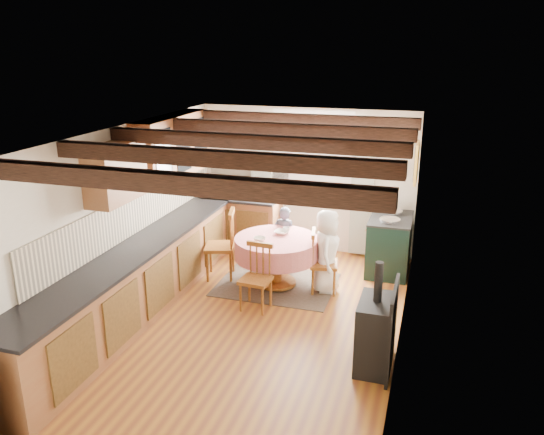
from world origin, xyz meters
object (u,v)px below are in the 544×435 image
(aga_range, at_px, (389,244))
(cup, at_px, (286,230))
(cast_iron_stove, at_px, (376,316))
(child_right, at_px, (327,251))
(chair_right, at_px, (324,262))
(chair_near, at_px, (256,278))
(child_far, at_px, (284,238))
(chair_left, at_px, (220,244))
(dining_table, at_px, (277,262))

(aga_range, distance_m, cup, 1.66)
(cast_iron_stove, xyz_separation_m, child_right, (-0.89, 1.75, -0.02))
(chair_right, distance_m, child_right, 0.15)
(chair_right, xyz_separation_m, aga_range, (0.81, 1.02, -0.01))
(child_right, relative_size, cup, 11.71)
(chair_near, height_order, child_far, child_far)
(chair_near, relative_size, cast_iron_stove, 0.72)
(aga_range, xyz_separation_m, child_right, (-0.78, -0.97, 0.16))
(chair_left, xyz_separation_m, child_right, (1.61, 0.00, 0.07))
(chair_left, distance_m, child_far, 1.02)
(chair_near, bearing_deg, cup, 86.75)
(chair_near, relative_size, child_right, 0.74)
(cup, bearing_deg, child_right, -16.95)
(cup, bearing_deg, cast_iron_stove, -51.64)
(cast_iron_stove, bearing_deg, cup, 128.36)
(dining_table, height_order, cast_iron_stove, cast_iron_stove)
(chair_near, distance_m, child_far, 1.41)
(cast_iron_stove, distance_m, cup, 2.48)
(dining_table, distance_m, child_far, 0.63)
(chair_left, bearing_deg, child_right, 74.77)
(chair_near, height_order, chair_left, chair_left)
(aga_range, bearing_deg, cast_iron_stove, -87.68)
(chair_left, bearing_deg, dining_table, 72.60)
(chair_near, distance_m, child_right, 1.15)
(dining_table, height_order, chair_left, chair_left)
(dining_table, bearing_deg, aga_range, 33.78)
(aga_range, distance_m, cast_iron_stove, 2.73)
(chair_left, height_order, cast_iron_stove, cast_iron_stove)
(chair_right, relative_size, cup, 8.91)
(chair_left, xyz_separation_m, cast_iron_stove, (2.51, -1.74, 0.09))
(child_right, distance_m, cup, 0.70)
(chair_near, distance_m, chair_right, 1.09)
(aga_range, bearing_deg, chair_near, -130.89)
(cup, bearing_deg, aga_range, 28.55)
(aga_range, bearing_deg, chair_right, -128.38)
(chair_right, bearing_deg, child_far, 39.66)
(child_far, bearing_deg, cup, 113.75)
(dining_table, relative_size, child_far, 1.19)
(chair_left, height_order, cup, chair_left)
(chair_right, bearing_deg, aga_range, -49.11)
(dining_table, distance_m, chair_right, 0.71)
(child_right, bearing_deg, chair_right, 147.19)
(chair_near, bearing_deg, chair_right, 50.20)
(child_far, bearing_deg, chair_left, 39.16)
(dining_table, xyz_separation_m, chair_right, (0.70, -0.01, 0.09))
(chair_near, relative_size, chair_left, 0.85)
(dining_table, bearing_deg, cast_iron_stove, -46.60)
(dining_table, height_order, chair_right, chair_right)
(aga_range, height_order, child_right, child_right)
(chair_left, relative_size, cast_iron_stove, 0.85)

